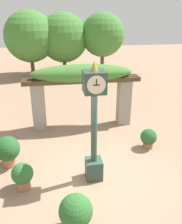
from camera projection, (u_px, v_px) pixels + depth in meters
name	position (u px, v px, depth m)	size (l,w,h in m)	color
ground_plane	(97.00, 172.00, 7.12)	(60.00, 60.00, 0.00)	#9E7A60
pedestal_clock	(94.00, 122.00, 6.21)	(0.55, 0.59, 3.37)	#2D473D
pergola	(82.00, 81.00, 9.37)	(4.63, 1.11, 2.60)	gray
potted_plant_near_left	(76.00, 212.00, 4.99)	(0.73, 0.73, 0.93)	#9E563D
potted_plant_near_right	(7.00, 150.00, 7.20)	(0.78, 0.78, 1.00)	#B26B4C
potted_plant_far_left	(148.00, 138.00, 8.28)	(0.57, 0.57, 0.71)	#9E563D
potted_plant_far_right	(23.00, 175.00, 6.31)	(0.58, 0.58, 0.76)	#B26B4C
tree_line	(62.00, 37.00, 17.63)	(8.87, 3.95, 4.72)	brown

